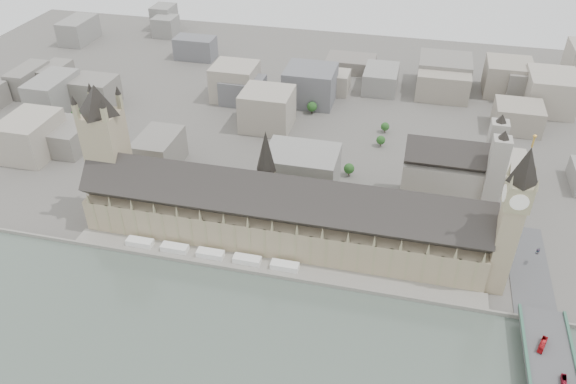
% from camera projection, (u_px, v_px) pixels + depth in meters
% --- Properties ---
extents(ground, '(900.00, 900.00, 0.00)m').
position_uv_depth(ground, '(272.00, 261.00, 366.25)').
color(ground, '#595651').
rests_on(ground, ground).
extents(embankment_wall, '(600.00, 1.50, 3.00)m').
position_uv_depth(embankment_wall, '(266.00, 275.00, 353.42)').
color(embankment_wall, gray).
rests_on(embankment_wall, ground).
extents(river_terrace, '(270.00, 15.00, 2.00)m').
position_uv_depth(river_terrace, '(269.00, 267.00, 359.69)').
color(river_terrace, gray).
rests_on(river_terrace, ground).
extents(terrace_tents, '(118.00, 7.00, 4.00)m').
position_uv_depth(terrace_tents, '(210.00, 254.00, 366.05)').
color(terrace_tents, white).
rests_on(terrace_tents, river_terrace).
extents(palace_of_westminster, '(265.00, 40.73, 55.44)m').
position_uv_depth(palace_of_westminster, '(280.00, 215.00, 369.01)').
color(palace_of_westminster, gray).
rests_on(palace_of_westminster, ground).
extents(elizabeth_tower, '(17.00, 17.00, 107.50)m').
position_uv_depth(elizabeth_tower, '(513.00, 212.00, 313.02)').
color(elizabeth_tower, gray).
rests_on(elizabeth_tower, ground).
extents(victoria_tower, '(30.00, 30.00, 100.00)m').
position_uv_depth(victoria_tower, '(107.00, 146.00, 378.85)').
color(victoria_tower, gray).
rests_on(victoria_tower, ground).
extents(central_tower, '(13.00, 13.00, 48.00)m').
position_uv_depth(central_tower, '(266.00, 163.00, 355.84)').
color(central_tower, gray).
rests_on(central_tower, ground).
extents(westminster_abbey, '(68.00, 36.00, 64.00)m').
position_uv_depth(westminster_abbey, '(453.00, 173.00, 406.50)').
color(westminster_abbey, '#9C978C').
rests_on(westminster_abbey, ground).
extents(city_skyline_inland, '(720.00, 360.00, 38.00)m').
position_uv_depth(city_skyline_inland, '(336.00, 84.00, 550.95)').
color(city_skyline_inland, gray).
rests_on(city_skyline_inland, ground).
extents(park_trees, '(110.00, 30.00, 15.00)m').
position_uv_depth(park_trees, '(280.00, 198.00, 411.77)').
color(park_trees, '#1F4117').
rests_on(park_trees, ground).
extents(red_bus_north, '(6.64, 11.74, 3.21)m').
position_uv_depth(red_bus_north, '(542.00, 345.00, 294.80)').
color(red_bus_north, red).
rests_on(red_bus_north, westminster_bridge).
extents(red_bus_south, '(3.53, 10.12, 2.76)m').
position_uv_depth(red_bus_south, '(564.00, 383.00, 275.76)').
color(red_bus_south, maroon).
rests_on(red_bus_south, westminster_bridge).
extents(car_approach, '(3.85, 5.49, 1.48)m').
position_uv_depth(car_approach, '(538.00, 251.00, 357.40)').
color(car_approach, gray).
rests_on(car_approach, westminster_bridge).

